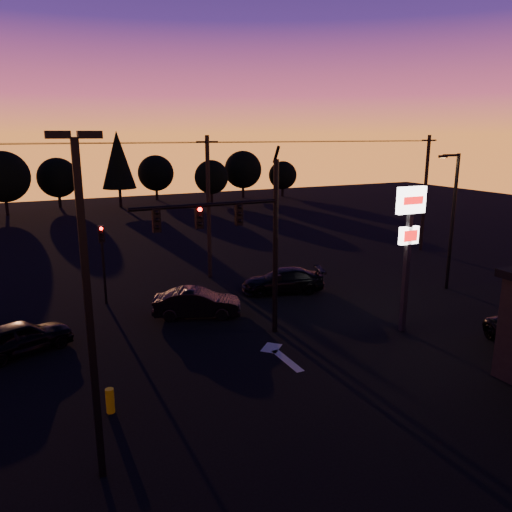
{
  "coord_description": "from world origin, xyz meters",
  "views": [
    {
      "loc": [
        -8.83,
        -15.46,
        9.07
      ],
      "look_at": [
        1.0,
        5.0,
        3.5
      ],
      "focal_mm": 35.0,
      "sensor_mm": 36.0,
      "label": 1
    }
  ],
  "objects_px": {
    "car_mid": "(197,303)",
    "streetlight": "(452,216)",
    "parking_lot_light": "(87,291)",
    "car_left": "(21,337)",
    "traffic_signal_mast": "(243,232)",
    "secondary_signal": "(103,253)",
    "car_right": "(283,280)",
    "bollard": "(110,401)",
    "pylon_sign": "(409,229)"
  },
  "relations": [
    {
      "from": "car_mid",
      "to": "streetlight",
      "type": "bearing_deg",
      "value": -75.05
    },
    {
      "from": "parking_lot_light",
      "to": "car_left",
      "type": "bearing_deg",
      "value": 100.68
    },
    {
      "from": "traffic_signal_mast",
      "to": "secondary_signal",
      "type": "xyz_separation_m",
      "value": [
        -4.9,
        7.49,
        -2.07
      ]
    },
    {
      "from": "streetlight",
      "to": "car_right",
      "type": "xyz_separation_m",
      "value": [
        -9.15,
        3.67,
        -3.72
      ]
    },
    {
      "from": "parking_lot_light",
      "to": "car_right",
      "type": "xyz_separation_m",
      "value": [
        12.26,
        12.17,
        -4.57
      ]
    },
    {
      "from": "secondary_signal",
      "to": "bollard",
      "type": "xyz_separation_m",
      "value": [
        -1.73,
        -11.35,
        -2.43
      ]
    },
    {
      "from": "parking_lot_light",
      "to": "bollard",
      "type": "relative_size",
      "value": 10.67
    },
    {
      "from": "parking_lot_light",
      "to": "car_mid",
      "type": "relative_size",
      "value": 2.08
    },
    {
      "from": "parking_lot_light",
      "to": "secondary_signal",
      "type": "bearing_deg",
      "value": 80.21
    },
    {
      "from": "traffic_signal_mast",
      "to": "parking_lot_light",
      "type": "relative_size",
      "value": 0.94
    },
    {
      "from": "secondary_signal",
      "to": "car_right",
      "type": "xyz_separation_m",
      "value": [
        9.76,
        -2.31,
        -2.16
      ]
    },
    {
      "from": "bollard",
      "to": "car_right",
      "type": "xyz_separation_m",
      "value": [
        11.49,
        9.04,
        0.27
      ]
    },
    {
      "from": "parking_lot_light",
      "to": "car_right",
      "type": "height_order",
      "value": "parking_lot_light"
    },
    {
      "from": "secondary_signal",
      "to": "car_right",
      "type": "relative_size",
      "value": 0.9
    },
    {
      "from": "car_left",
      "to": "traffic_signal_mast",
      "type": "bearing_deg",
      "value": -125.95
    },
    {
      "from": "parking_lot_light",
      "to": "pylon_sign",
      "type": "xyz_separation_m",
      "value": [
        14.5,
        4.5,
        -0.36
      ]
    },
    {
      "from": "parking_lot_light",
      "to": "car_mid",
      "type": "bearing_deg",
      "value": 58.7
    },
    {
      "from": "bollard",
      "to": "car_right",
      "type": "relative_size",
      "value": 0.18
    },
    {
      "from": "traffic_signal_mast",
      "to": "pylon_sign",
      "type": "distance_m",
      "value": 7.52
    },
    {
      "from": "car_left",
      "to": "parking_lot_light",
      "type": "bearing_deg",
      "value": 170.13
    },
    {
      "from": "traffic_signal_mast",
      "to": "car_left",
      "type": "height_order",
      "value": "traffic_signal_mast"
    },
    {
      "from": "parking_lot_light",
      "to": "bollard",
      "type": "height_order",
      "value": "parking_lot_light"
    },
    {
      "from": "secondary_signal",
      "to": "parking_lot_light",
      "type": "xyz_separation_m",
      "value": [
        -2.5,
        -14.49,
        2.41
      ]
    },
    {
      "from": "car_mid",
      "to": "car_right",
      "type": "bearing_deg",
      "value": -51.45
    },
    {
      "from": "traffic_signal_mast",
      "to": "car_right",
      "type": "height_order",
      "value": "traffic_signal_mast"
    },
    {
      "from": "traffic_signal_mast",
      "to": "bollard",
      "type": "distance_m",
      "value": 8.9
    },
    {
      "from": "parking_lot_light",
      "to": "streetlight",
      "type": "xyz_separation_m",
      "value": [
        21.41,
        8.5,
        -0.85
      ]
    },
    {
      "from": "pylon_sign",
      "to": "car_mid",
      "type": "xyz_separation_m",
      "value": [
        -8.14,
        5.97,
        -4.19
      ]
    },
    {
      "from": "traffic_signal_mast",
      "to": "car_mid",
      "type": "xyz_separation_m",
      "value": [
        -1.04,
        3.48,
        -4.21
      ]
    },
    {
      "from": "traffic_signal_mast",
      "to": "car_left",
      "type": "xyz_separation_m",
      "value": [
        -9.2,
        2.53,
        -4.22
      ]
    },
    {
      "from": "pylon_sign",
      "to": "car_mid",
      "type": "bearing_deg",
      "value": 143.73
    },
    {
      "from": "pylon_sign",
      "to": "car_mid",
      "type": "relative_size",
      "value": 1.55
    },
    {
      "from": "traffic_signal_mast",
      "to": "car_mid",
      "type": "distance_m",
      "value": 5.56
    },
    {
      "from": "bollard",
      "to": "traffic_signal_mast",
      "type": "bearing_deg",
      "value": 30.16
    },
    {
      "from": "pylon_sign",
      "to": "car_right",
      "type": "xyz_separation_m",
      "value": [
        -2.24,
        7.68,
        -4.21
      ]
    },
    {
      "from": "traffic_signal_mast",
      "to": "car_left",
      "type": "relative_size",
      "value": 2.04
    },
    {
      "from": "streetlight",
      "to": "bollard",
      "type": "xyz_separation_m",
      "value": [
        -20.64,
        -5.36,
        -3.99
      ]
    },
    {
      "from": "parking_lot_light",
      "to": "bollard",
      "type": "bearing_deg",
      "value": 76.24
    },
    {
      "from": "streetlight",
      "to": "car_mid",
      "type": "distance_m",
      "value": 15.62
    },
    {
      "from": "traffic_signal_mast",
      "to": "car_right",
      "type": "bearing_deg",
      "value": 46.87
    },
    {
      "from": "car_mid",
      "to": "secondary_signal",
      "type": "bearing_deg",
      "value": 66.29
    },
    {
      "from": "traffic_signal_mast",
      "to": "pylon_sign",
      "type": "relative_size",
      "value": 1.26
    },
    {
      "from": "secondary_signal",
      "to": "car_left",
      "type": "height_order",
      "value": "secondary_signal"
    },
    {
      "from": "parking_lot_light",
      "to": "streetlight",
      "type": "height_order",
      "value": "parking_lot_light"
    },
    {
      "from": "bollard",
      "to": "car_left",
      "type": "relative_size",
      "value": 0.2
    },
    {
      "from": "traffic_signal_mast",
      "to": "bollard",
      "type": "bearing_deg",
      "value": -149.84
    },
    {
      "from": "bollard",
      "to": "car_mid",
      "type": "height_order",
      "value": "car_mid"
    },
    {
      "from": "secondary_signal",
      "to": "pylon_sign",
      "type": "height_order",
      "value": "pylon_sign"
    },
    {
      "from": "traffic_signal_mast",
      "to": "streetlight",
      "type": "xyz_separation_m",
      "value": [
        14.01,
        1.51,
        -0.52
      ]
    },
    {
      "from": "streetlight",
      "to": "car_mid",
      "type": "height_order",
      "value": "streetlight"
    }
  ]
}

